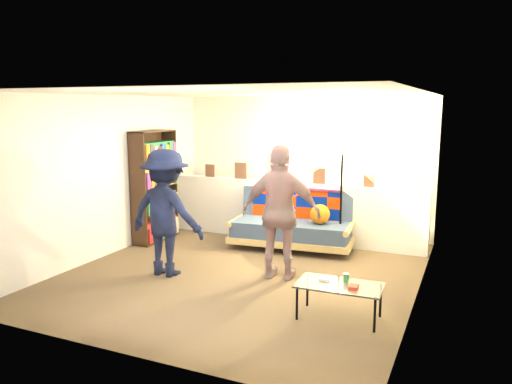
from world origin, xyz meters
TOP-DOWN VIEW (x-y plane):
  - ground at (0.00, 0.00)m, footprint 5.00×5.00m
  - room_shell at (0.00, 0.47)m, footprint 4.60×5.05m
  - half_wall_ledge at (0.00, 1.80)m, footprint 4.45×0.15m
  - ledge_decor at (-0.23, 1.78)m, footprint 2.97×0.02m
  - futon_sofa at (0.20, 1.43)m, footprint 2.00×1.09m
  - bookshelf at (-2.08, 0.92)m, footprint 0.31×0.92m
  - coffee_table at (1.57, -0.93)m, footprint 0.92×0.53m
  - floor_lamp at (0.96, 1.52)m, footprint 0.34×0.31m
  - person_left at (-0.92, -0.47)m, footprint 1.12×0.67m
  - person_right at (0.53, -0.01)m, footprint 1.08×0.57m

SIDE VIEW (x-z plane):
  - ground at x=0.00m, z-range 0.00..0.00m
  - coffee_table at x=1.57m, z-range 0.12..0.59m
  - futon_sofa at x=0.20m, z-range -0.03..0.80m
  - half_wall_ledge at x=0.00m, z-range 0.00..1.00m
  - person_left at x=-0.92m, z-range 0.00..1.69m
  - bookshelf at x=-2.08m, z-range -0.06..1.78m
  - person_right at x=0.53m, z-range 0.00..1.76m
  - ledge_decor at x=-0.23m, z-range 0.95..1.40m
  - floor_lamp at x=0.96m, z-range 0.35..2.02m
  - room_shell at x=0.00m, z-range 0.45..2.90m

